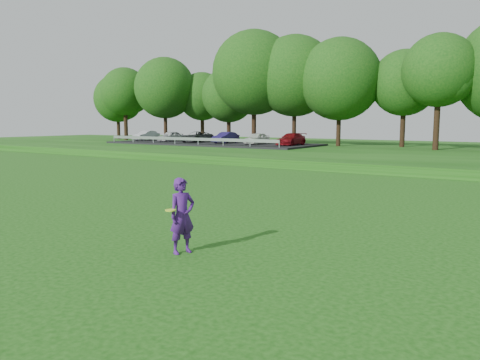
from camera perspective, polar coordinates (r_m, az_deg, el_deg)
The scene contains 6 objects.
ground at distance 11.86m, azimuth -8.17°, elevation -8.49°, with size 140.00×140.00×0.00m, color #14450D.
berm at distance 43.24m, azimuth 23.56°, elevation 2.79°, with size 130.00×30.00×0.60m, color #14450D.
walking_path at distance 29.64m, azimuth 18.63°, elevation 0.70°, with size 130.00×1.60×0.04m, color gray.
treeline at distance 47.34m, azimuth 24.94°, elevation 12.52°, with size 104.00×7.00×15.00m, color #10420F, non-canonical shape.
parking_lot at distance 51.94m, azimuth -3.49°, elevation 4.87°, with size 24.00×9.00×1.38m.
woman at distance 11.39m, azimuth -7.06°, elevation -4.34°, with size 0.64×0.89×1.85m.
Camera 1 is at (7.67, -8.45, 3.20)m, focal length 35.00 mm.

